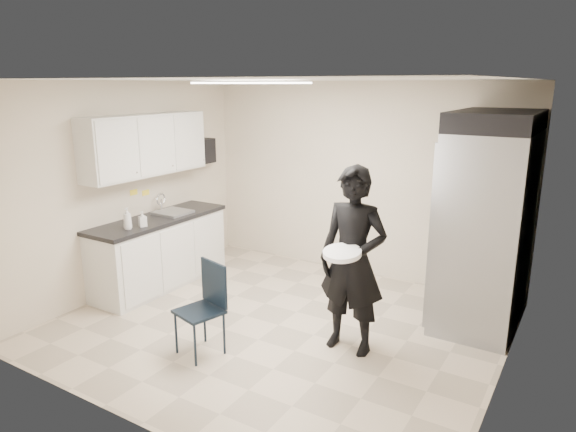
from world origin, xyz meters
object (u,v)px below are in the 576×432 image
Objects in this scene: commercial_fridge at (486,230)px; folding_chair at (199,312)px; man_tuxedo at (353,261)px; lower_counter at (160,253)px.

commercial_fridge is 3.13m from folding_chair.
man_tuxedo is at bearing -125.84° from commercial_fridge.
lower_counter is 1.03× the size of man_tuxedo.
man_tuxedo reaches higher than lower_counter.
commercial_fridge is at bearing 15.88° from lower_counter.
commercial_fridge is (3.78, 1.07, 0.62)m from lower_counter.
commercial_fridge is 1.14× the size of man_tuxedo.
man_tuxedo is (-0.95, -1.32, -0.13)m from commercial_fridge.
commercial_fridge reaches higher than lower_counter.
lower_counter is 0.90× the size of commercial_fridge.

